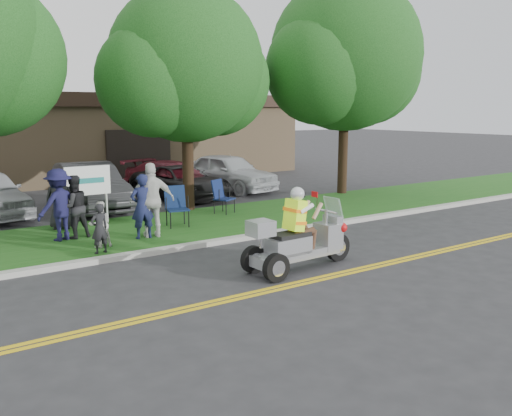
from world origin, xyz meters
TOP-DOWN VIEW (x-y plane):
  - ground at (0.00, 0.00)m, footprint 120.00×120.00m
  - centerline_near at (0.00, -0.58)m, footprint 60.00×0.10m
  - centerline_far at (0.00, -0.42)m, footprint 60.00×0.10m
  - curb at (0.00, 3.05)m, footprint 60.00×0.25m
  - grass_verge at (0.00, 5.20)m, footprint 60.00×4.00m
  - commercial_building at (2.00, 18.98)m, footprint 18.00×8.20m
  - tree_mid at (0.55, 7.23)m, footprint 5.88×4.80m
  - tree_right at (7.06, 7.03)m, footprint 6.86×5.60m
  - business_sign at (-2.90, 6.60)m, footprint 1.25×0.06m
  - trike_scooter at (-0.58, 0.23)m, footprint 2.66×0.90m
  - lawn_chair_a at (-0.94, 5.16)m, footprint 0.69×0.71m
  - lawn_chair_b at (1.04, 6.07)m, footprint 0.74×0.75m
  - spectator_adult_left at (-2.30, 4.26)m, footprint 0.61×0.42m
  - spectator_adult_mid at (-3.69, 5.25)m, footprint 0.85×0.71m
  - spectator_adult_right at (-2.02, 4.26)m, footprint 1.19×0.75m
  - spectator_chair_a at (-4.05, 5.21)m, footprint 1.30×1.01m
  - spectator_chair_b at (-3.68, 6.55)m, footprint 0.90×0.74m
  - child_left at (-3.65, 3.45)m, footprint 0.45×0.33m
  - child_right at (-3.47, 3.97)m, footprint 0.56×0.45m
  - parked_car_left at (-2.00, 9.45)m, footprint 1.85×4.76m
  - parked_car_mid at (1.50, 9.73)m, footprint 2.76×4.71m
  - parked_car_right at (1.52, 10.51)m, footprint 2.93×4.90m
  - parked_car_far_right at (4.00, 10.51)m, footprint 2.79×4.79m

SIDE VIEW (x-z plane):
  - ground at x=0.00m, z-range 0.00..0.00m
  - centerline_near at x=0.00m, z-range 0.00..0.01m
  - centerline_far at x=0.00m, z-range 0.00..0.01m
  - grass_verge at x=0.00m, z-range 0.01..0.11m
  - curb at x=0.00m, z-range 0.00..0.12m
  - trike_scooter at x=-0.58m, z-range -0.26..1.48m
  - parked_car_mid at x=1.50m, z-range 0.00..1.23m
  - child_right at x=-3.47m, z-range 0.10..1.19m
  - parked_car_right at x=1.52m, z-range 0.00..1.33m
  - child_left at x=-3.65m, z-range 0.10..1.23m
  - lawn_chair_b at x=1.04m, z-range 0.17..1.21m
  - lawn_chair_a at x=-0.94m, z-range 0.17..1.28m
  - parked_car_far_right at x=4.00m, z-range 0.00..1.53m
  - parked_car_left at x=-2.00m, z-range 0.00..1.55m
  - spectator_adult_mid at x=-3.69m, z-range 0.10..1.68m
  - spectator_chair_b at x=-3.68m, z-range 0.10..1.70m
  - spectator_adult_left at x=-2.30m, z-range 0.10..1.72m
  - spectator_chair_a at x=-4.05m, z-range 0.10..1.87m
  - spectator_adult_right at x=-2.02m, z-range 0.10..1.99m
  - business_sign at x=-2.90m, z-range 0.38..2.13m
  - commercial_building at x=2.00m, z-range 0.01..4.01m
  - tree_mid at x=0.55m, z-range 0.91..7.96m
  - tree_right at x=7.06m, z-range 0.99..9.06m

